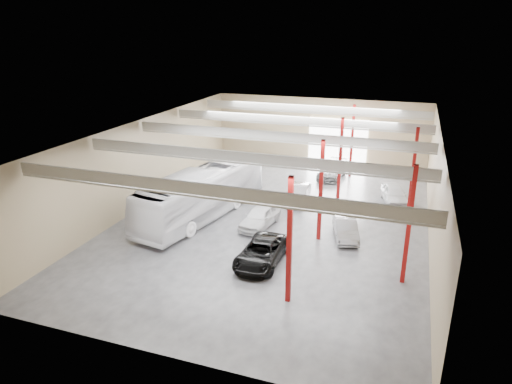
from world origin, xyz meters
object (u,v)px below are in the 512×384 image
Objects in this scene: black_sedan at (262,252)px; car_right_near at (346,228)px; car_row_a at (260,217)px; coach_bus at (203,193)px; car_right_far at (394,194)px; car_row_c at (332,170)px; car_row_b at (298,194)px.

black_sedan reaches higher than car_right_near.
car_row_a reaches higher than car_right_near.
coach_bus is 3.06× the size of car_right_far.
car_right_far is at bearing 62.94° from black_sedan.
car_row_c is (2.94, 13.30, -0.04)m from car_row_a.
car_right_near is at bearing 9.03° from coach_bus.
car_right_far is (8.99, 8.20, -0.02)m from car_row_a.
car_right_far reaches higher than black_sedan.
coach_bus reaches higher than car_right_far.
car_row_c reaches higher than black_sedan.
black_sedan is at bearing -132.36° from car_right_far.
black_sedan is 1.25× the size of car_right_near.
car_right_near is at bearing 8.07° from car_row_a.
black_sedan is at bearing -144.32° from car_right_near.
car_row_c is at bearing 125.61° from car_right_far.
coach_bus reaches higher than black_sedan.
car_right_near is (6.19, 0.18, -0.08)m from car_row_a.
car_right_near is at bearing -70.22° from car_row_c.
car_row_a is 1.02× the size of car_row_b.
black_sedan is (6.62, -5.63, -1.14)m from coach_bus.
car_row_a is (4.77, -0.43, -1.10)m from coach_bus.
car_row_a is at bearing -107.81° from car_row_b.
coach_bus is 15.04m from car_row_c.
car_row_a is 6.20m from car_right_near.
car_row_b is at bearing 82.61° from car_row_a.
car_right_far is (13.76, 7.77, -1.12)m from coach_bus.
car_row_a is 12.17m from car_right_far.
car_row_a is 1.03× the size of car_right_far.
car_row_a reaches higher than black_sedan.
coach_bus is 3.23× the size of car_right_near.
black_sedan is 6.91m from car_right_near.
car_row_c is (1.51, 7.50, -0.00)m from car_row_b.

